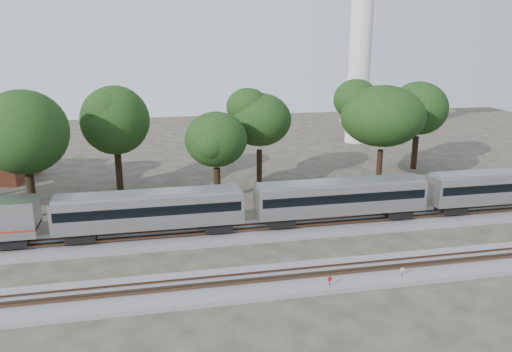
# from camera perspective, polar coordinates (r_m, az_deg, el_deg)

# --- Properties ---
(ground) EXTENTS (160.00, 160.00, 0.00)m
(ground) POSITION_cam_1_polar(r_m,az_deg,el_deg) (41.45, -0.47, -9.76)
(ground) COLOR #383328
(ground) RESTS_ON ground
(track_far) EXTENTS (160.00, 5.00, 0.73)m
(track_far) POSITION_cam_1_polar(r_m,az_deg,el_deg) (46.78, -1.92, -6.45)
(track_far) COLOR slate
(track_far) RESTS_ON ground
(track_near) EXTENTS (160.00, 5.00, 0.73)m
(track_near) POSITION_cam_1_polar(r_m,az_deg,el_deg) (37.85, 0.74, -12.01)
(track_near) COLOR slate
(track_near) RESTS_ON ground
(train) EXTENTS (85.98, 2.96, 4.36)m
(train) POSITION_cam_1_polar(r_m,az_deg,el_deg) (48.39, 9.81, -2.30)
(train) COLOR #B2B5BA
(train) RESTS_ON ground
(switch_stand_red) EXTENTS (0.37, 0.09, 1.15)m
(switch_stand_red) POSITION_cam_1_polar(r_m,az_deg,el_deg) (37.08, 8.42, -11.89)
(switch_stand_red) COLOR #512D19
(switch_stand_red) RESTS_ON ground
(switch_stand_white) EXTENTS (0.34, 0.10, 1.08)m
(switch_stand_white) POSITION_cam_1_polar(r_m,az_deg,el_deg) (39.69, 16.35, -10.54)
(switch_stand_white) COLOR #512D19
(switch_stand_white) RESTS_ON ground
(switch_lever) EXTENTS (0.55, 0.39, 0.30)m
(switch_lever) POSITION_cam_1_polar(r_m,az_deg,el_deg) (38.41, 11.79, -12.03)
(switch_lever) COLOR #512D19
(switch_lever) RESTS_ON ground
(tree_2) EXTENTS (8.97, 8.97, 12.65)m
(tree_2) POSITION_cam_1_polar(r_m,az_deg,el_deg) (53.80, -25.02, 4.55)
(tree_2) COLOR black
(tree_2) RESTS_ON ground
(tree_3) EXTENTS (8.65, 8.65, 12.19)m
(tree_3) POSITION_cam_1_polar(r_m,az_deg,el_deg) (60.16, -15.80, 6.13)
(tree_3) COLOR black
(tree_3) RESTS_ON ground
(tree_4) EXTENTS (7.14, 7.14, 10.07)m
(tree_4) POSITION_cam_1_polar(r_m,az_deg,el_deg) (54.59, -4.58, 4.17)
(tree_4) COLOR black
(tree_4) RESTS_ON ground
(tree_5) EXTENTS (8.27, 8.27, 11.66)m
(tree_5) POSITION_cam_1_polar(r_m,az_deg,el_deg) (60.71, 0.39, 6.44)
(tree_5) COLOR black
(tree_5) RESTS_ON ground
(tree_6) EXTENTS (8.97, 8.97, 12.64)m
(tree_6) POSITION_cam_1_polar(r_m,az_deg,el_deg) (60.89, 14.28, 6.64)
(tree_6) COLOR black
(tree_6) RESTS_ON ground
(tree_7) EXTENTS (8.61, 8.61, 12.14)m
(tree_7) POSITION_cam_1_polar(r_m,az_deg,el_deg) (71.74, 18.07, 7.36)
(tree_7) COLOR black
(tree_7) RESTS_ON ground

